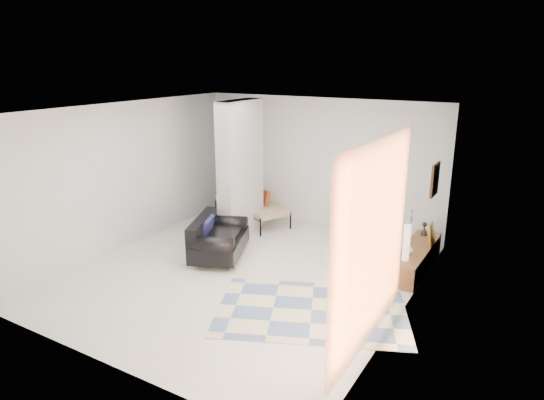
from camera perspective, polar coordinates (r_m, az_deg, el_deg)
The scene contains 17 objects.
floor at distance 8.50m, azimuth -3.46°, elevation -8.59°, with size 6.00×6.00×0.00m, color beige.
ceiling at distance 7.75m, azimuth -3.81°, elevation 10.54°, with size 6.00×6.00×0.00m, color white.
wall_back at distance 10.56m, azimuth 5.54°, elevation 4.35°, with size 6.00×6.00×0.00m, color silver.
wall_front at distance 5.92m, azimuth -20.20°, elevation -6.33°, with size 6.00×6.00×0.00m, color silver.
wall_left at distance 9.78m, azimuth -17.12°, elevation 2.73°, with size 6.00×6.00×0.00m, color silver.
wall_right at distance 6.92m, azimuth 15.62°, elevation -2.63°, with size 6.00×6.00×0.00m, color silver.
partition_column at distance 9.90m, azimuth -3.73°, elevation 3.58°, with size 0.35×1.20×2.80m, color #A5AAAC.
hallway_door at distance 11.63m, azimuth -4.02°, elevation 3.58°, with size 0.85×0.06×2.04m, color white.
curtain at distance 5.88m, azimuth 11.91°, elevation -5.24°, with size 2.55×2.55×0.00m, color #FF8343.
wall_art at distance 8.46m, azimuth 18.63°, elevation 2.29°, with size 0.04×0.45×0.55m, color #321E0D.
media_console at distance 8.94m, azimuth 16.54°, elevation -6.55°, with size 0.45×1.92×0.80m.
loveseat at distance 9.08m, azimuth -6.56°, elevation -4.54°, with size 1.32×1.65×0.76m.
daybed at distance 11.03m, azimuth -2.42°, elevation -0.38°, with size 2.10×1.54×0.77m.
area_rug at distance 7.35m, azimuth 4.68°, elevation -12.80°, with size 2.76×1.84×0.01m, color beige.
cylinder_lamp at distance 8.18m, azimuth 15.55°, elevation -4.86°, with size 0.11×0.11×0.61m, color white.
bronze_figurine at distance 9.48m, azimuth 17.47°, elevation -3.24°, with size 0.12×0.12×0.25m, color #312316, non-canonical shape.
vase at distance 8.55m, azimuth 15.80°, elevation -5.54°, with size 0.16×0.16×0.17m, color white.
Camera 1 is at (4.34, -6.37, 3.58)m, focal length 32.00 mm.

